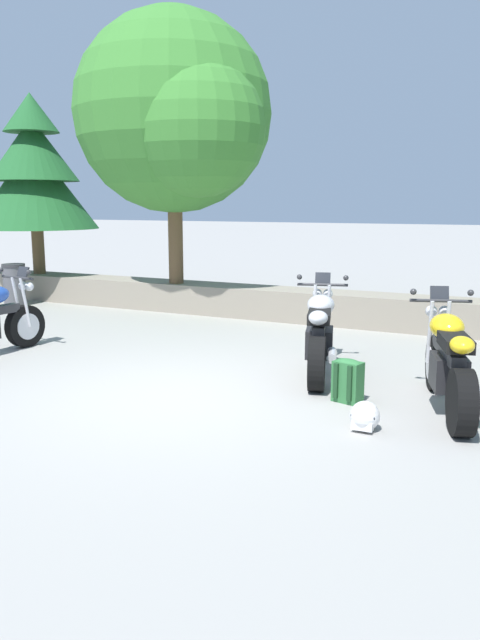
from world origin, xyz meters
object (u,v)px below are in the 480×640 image
object	(u,v)px
rider_backpack	(348,380)
rider_helmet	(365,416)
motorcycle_silver_centre	(320,335)
leafy_tree_mid_left	(178,116)
pine_tree_far_left	(34,172)
trash_bin	(14,285)
motorcycle_yellow_far_right	(448,363)

from	to	relation	value
rider_backpack	rider_helmet	size ratio (longest dim) A/B	1.68
rider_backpack	motorcycle_silver_centre	bearing A→B (deg)	124.10
rider_backpack	rider_helmet	world-z (taller)	rider_backpack
motorcycle_silver_centre	leafy_tree_mid_left	xyz separation A→B (m)	(-3.82, 3.01, 3.16)
pine_tree_far_left	trash_bin	size ratio (longest dim) A/B	4.46
pine_tree_far_left	rider_helmet	bearing A→B (deg)	-29.96
trash_bin	rider_backpack	bearing A→B (deg)	-21.81
motorcycle_silver_centre	rider_helmet	xyz separation A→B (m)	(1.03, -1.72, -0.35)
motorcycle_silver_centre	rider_helmet	world-z (taller)	motorcycle_silver_centre
motorcycle_yellow_far_right	pine_tree_far_left	distance (m)	10.33
motorcycle_yellow_far_right	rider_helmet	xyz separation A→B (m)	(-0.59, -0.98, -0.35)
rider_helmet	pine_tree_far_left	size ratio (longest dim) A/B	0.07
motorcycle_silver_centre	rider_backpack	world-z (taller)	motorcycle_silver_centre
rider_helmet	trash_bin	xyz separation A→B (m)	(-8.39, 3.98, 0.30)
motorcycle_yellow_far_right	pine_tree_far_left	world-z (taller)	pine_tree_far_left
motorcycle_silver_centre	trash_bin	size ratio (longest dim) A/B	2.35
rider_backpack	leafy_tree_mid_left	bearing A→B (deg)	138.43
motorcycle_silver_centre	pine_tree_far_left	distance (m)	8.60
pine_tree_far_left	trash_bin	bearing A→B (deg)	-75.12
pine_tree_far_left	leafy_tree_mid_left	distance (m)	3.93
leafy_tree_mid_left	motorcycle_yellow_far_right	bearing A→B (deg)	-34.62
rider_helmet	leafy_tree_mid_left	world-z (taller)	leafy_tree_mid_left
motorcycle_silver_centre	motorcycle_yellow_far_right	distance (m)	1.78
motorcycle_yellow_far_right	leafy_tree_mid_left	bearing A→B (deg)	145.38
leafy_tree_mid_left	rider_backpack	bearing A→B (deg)	-41.57
motorcycle_yellow_far_right	rider_backpack	xyz separation A→B (m)	(-0.97, -0.20, -0.24)
motorcycle_silver_centre	leafy_tree_mid_left	size ratio (longest dim) A/B	0.40
motorcycle_silver_centre	trash_bin	bearing A→B (deg)	162.99
motorcycle_silver_centre	rider_helmet	distance (m)	2.04
rider_helmet	leafy_tree_mid_left	xyz separation A→B (m)	(-4.85, 4.73, 3.50)
motorcycle_yellow_far_right	rider_backpack	world-z (taller)	motorcycle_yellow_far_right
rider_backpack	leafy_tree_mid_left	size ratio (longest dim) A/B	0.09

